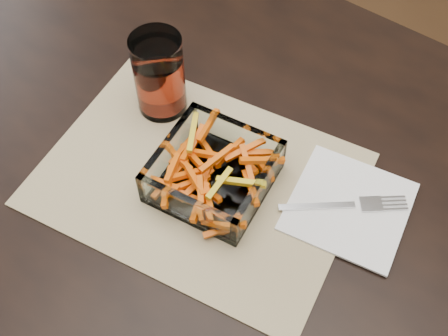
{
  "coord_description": "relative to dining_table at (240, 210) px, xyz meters",
  "views": [
    {
      "loc": [
        0.25,
        -0.38,
        1.44
      ],
      "look_at": [
        -0.02,
        -0.02,
        0.78
      ],
      "focal_mm": 45.0,
      "sensor_mm": 36.0,
      "label": 1
    }
  ],
  "objects": [
    {
      "name": "dining_table",
      "position": [
        0.0,
        0.0,
        0.0
      ],
      "size": [
        1.6,
        0.9,
        0.75
      ],
      "color": "black",
      "rests_on": "ground"
    },
    {
      "name": "placemat",
      "position": [
        -0.05,
        -0.04,
        0.09
      ],
      "size": [
        0.5,
        0.4,
        0.0
      ],
      "primitive_type": "cube",
      "rotation": [
        0.0,
        0.0,
        0.17
      ],
      "color": "tan",
      "rests_on": "dining_table"
    },
    {
      "name": "glass_bowl",
      "position": [
        -0.03,
        -0.03,
        0.12
      ],
      "size": [
        0.18,
        0.18,
        0.06
      ],
      "rotation": [
        0.0,
        0.0,
        0.15
      ],
      "color": "white",
      "rests_on": "placemat"
    },
    {
      "name": "tumbler",
      "position": [
        -0.19,
        0.04,
        0.15
      ],
      "size": [
        0.08,
        0.08,
        0.14
      ],
      "color": "white",
      "rests_on": "placemat"
    },
    {
      "name": "napkin",
      "position": [
        0.15,
        0.05,
        0.09
      ],
      "size": [
        0.19,
        0.19,
        0.0
      ],
      "primitive_type": "cube",
      "rotation": [
        0.0,
        0.0,
        0.18
      ],
      "color": "white",
      "rests_on": "placemat"
    },
    {
      "name": "fork",
      "position": [
        0.15,
        0.05,
        0.1
      ],
      "size": [
        0.15,
        0.13,
        0.0
      ],
      "rotation": [
        0.0,
        0.0,
        -0.88
      ],
      "color": "silver",
      "rests_on": "napkin"
    }
  ]
}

